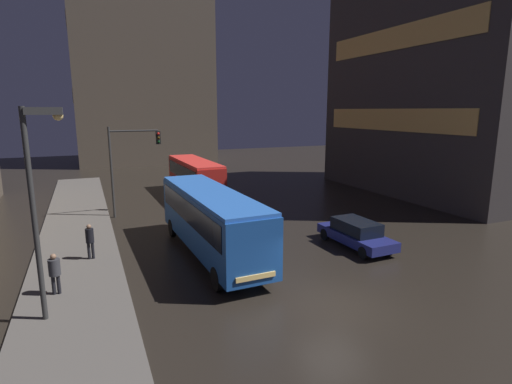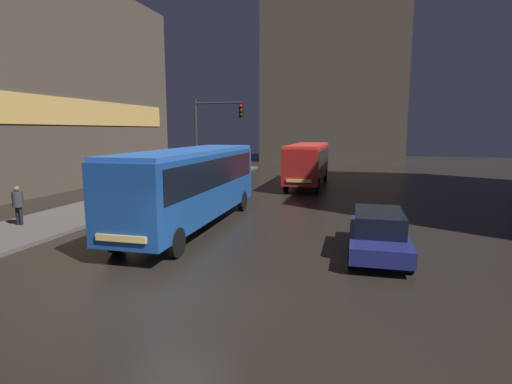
{
  "view_description": "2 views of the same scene",
  "coord_description": "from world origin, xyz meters",
  "px_view_note": "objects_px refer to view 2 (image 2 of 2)",
  "views": [
    {
      "loc": [
        -8.2,
        -11.66,
        7.23
      ],
      "look_at": [
        1.36,
        10.59,
        2.27
      ],
      "focal_mm": 28.0,
      "sensor_mm": 36.0,
      "label": 1
    },
    {
      "loc": [
        4.34,
        -8.44,
        4.12
      ],
      "look_at": [
        -0.37,
        8.84,
        1.34
      ],
      "focal_mm": 28.0,
      "sensor_mm": 36.0,
      "label": 2
    }
  ],
  "objects_px": {
    "car_taxi": "(378,232)",
    "pedestrian_near": "(18,202)",
    "pedestrian_mid": "(99,190)",
    "bus_near": "(192,180)",
    "bus_far": "(308,160)",
    "traffic_light_main": "(212,129)"
  },
  "relations": [
    {
      "from": "bus_far",
      "to": "pedestrian_near",
      "type": "distance_m",
      "value": 19.22
    },
    {
      "from": "pedestrian_mid",
      "to": "traffic_light_main",
      "type": "relative_size",
      "value": 0.28
    },
    {
      "from": "traffic_light_main",
      "to": "bus_near",
      "type": "bearing_deg",
      "value": -73.74
    },
    {
      "from": "car_taxi",
      "to": "pedestrian_near",
      "type": "distance_m",
      "value": 14.53
    },
    {
      "from": "bus_far",
      "to": "traffic_light_main",
      "type": "height_order",
      "value": "traffic_light_main"
    },
    {
      "from": "bus_near",
      "to": "pedestrian_near",
      "type": "bearing_deg",
      "value": 15.48
    },
    {
      "from": "bus_far",
      "to": "bus_near",
      "type": "bearing_deg",
      "value": 77.28
    },
    {
      "from": "bus_far",
      "to": "car_taxi",
      "type": "xyz_separation_m",
      "value": [
        4.61,
        -16.14,
        -1.16
      ]
    },
    {
      "from": "pedestrian_mid",
      "to": "traffic_light_main",
      "type": "height_order",
      "value": "traffic_light_main"
    },
    {
      "from": "car_taxi",
      "to": "traffic_light_main",
      "type": "xyz_separation_m",
      "value": [
        -10.36,
        11.46,
        3.45
      ]
    },
    {
      "from": "bus_far",
      "to": "pedestrian_mid",
      "type": "height_order",
      "value": "bus_far"
    },
    {
      "from": "bus_far",
      "to": "pedestrian_near",
      "type": "height_order",
      "value": "bus_far"
    },
    {
      "from": "car_taxi",
      "to": "bus_near",
      "type": "bearing_deg",
      "value": -14.76
    },
    {
      "from": "pedestrian_near",
      "to": "pedestrian_mid",
      "type": "height_order",
      "value": "pedestrian_mid"
    },
    {
      "from": "bus_near",
      "to": "traffic_light_main",
      "type": "distance_m",
      "value": 10.28
    },
    {
      "from": "car_taxi",
      "to": "pedestrian_near",
      "type": "bearing_deg",
      "value": -0.05
    },
    {
      "from": "bus_near",
      "to": "pedestrian_near",
      "type": "relative_size",
      "value": 6.55
    },
    {
      "from": "traffic_light_main",
      "to": "car_taxi",
      "type": "bearing_deg",
      "value": -47.89
    },
    {
      "from": "bus_far",
      "to": "pedestrian_mid",
      "type": "distance_m",
      "value": 15.5
    },
    {
      "from": "bus_far",
      "to": "car_taxi",
      "type": "height_order",
      "value": "bus_far"
    },
    {
      "from": "bus_near",
      "to": "pedestrian_mid",
      "type": "height_order",
      "value": "bus_near"
    },
    {
      "from": "bus_near",
      "to": "traffic_light_main",
      "type": "relative_size",
      "value": 1.76
    }
  ]
}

